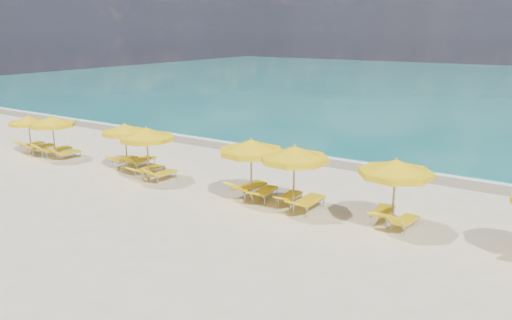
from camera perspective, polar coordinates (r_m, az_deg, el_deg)
The scene contains 26 objects.
ground_plane at distance 20.83m, azimuth -2.28°, elevation -4.07°, with size 120.00×120.00×0.00m, color beige.
ocean at distance 65.37m, azimuth 23.26°, elevation 7.69°, with size 120.00×80.00×0.30m, color #126662.
wet_sand_band at distance 26.93m, azimuth 6.92°, elevation 0.21°, with size 120.00×2.60×0.01m, color tan.
foam_line at distance 27.63m, azimuth 7.67°, elevation 0.56°, with size 120.00×1.20×0.03m, color white.
whitecap_near at distance 37.96m, azimuth 5.33°, elevation 4.51°, with size 14.00×0.36×0.05m, color white.
umbrella_0 at distance 30.34m, azimuth -24.61°, elevation 4.11°, with size 2.64×2.64×2.13m.
umbrella_1 at distance 28.12m, azimuth -22.29°, elevation 4.06°, with size 2.98×2.98×2.38m.
umbrella_2 at distance 25.15m, azimuth -14.76°, elevation 3.38°, with size 2.91×2.91×2.31m.
umbrella_3 at distance 22.78m, azimuth -12.40°, elevation 2.85°, with size 3.08×3.08×2.53m.
umbrella_4 at distance 19.56m, azimuth -0.55°, elevation 1.45°, with size 3.11×3.11×2.60m.
umbrella_5 at distance 18.47m, azimuth 4.40°, elevation 0.64°, with size 3.24×3.24×2.61m.
umbrella_6 at distance 17.38m, azimuth 15.68°, elevation -0.94°, with size 3.09×3.09×2.56m.
lounger_0_left at distance 31.29m, azimuth -24.23°, elevation 1.43°, with size 0.62×1.70×0.72m.
lounger_0_right at distance 30.32m, azimuth -23.46°, elevation 1.15°, with size 0.88×1.84×0.81m.
lounger_1_left at distance 29.14m, azimuth -21.93°, elevation 0.84°, with size 1.00×2.08×0.88m.
lounger_1_right at distance 28.41m, azimuth -20.72°, elevation 0.53°, with size 0.81×1.69×0.77m.
lounger_2_left at distance 26.06m, azimuth -14.82°, elevation -0.21°, with size 0.60×1.71×0.75m.
lounger_2_right at distance 25.46m, azimuth -13.04°, elevation -0.36°, with size 0.78×2.00×0.89m.
lounger_3_left at distance 23.93m, azimuth -12.22°, elevation -1.35°, with size 0.65×1.87×0.69m.
lounger_3_right at distance 23.15m, azimuth -10.61°, elevation -1.84°, with size 0.71×1.70×0.75m.
lounger_4_left at distance 20.69m, azimuth -0.83°, elevation -3.47°, with size 0.90×2.09×0.88m.
lounger_4_right at distance 20.23m, azimuth 0.97°, elevation -4.00°, with size 0.83×1.93×0.68m.
lounger_5_left at distance 19.78m, azimuth 3.89°, elevation -4.52°, with size 0.70×1.78×0.64m.
lounger_5_right at distance 19.13m, azimuth 5.98°, elevation -5.13°, with size 0.71×2.08×0.75m.
lounger_6_left at distance 18.62m, azimuth 14.25°, elevation -6.15°, with size 0.80×1.92×0.73m.
lounger_6_right at distance 18.05m, azimuth 16.58°, elevation -7.06°, with size 0.77×1.66×0.79m.
Camera 1 is at (11.53, -15.99, 6.73)m, focal length 35.00 mm.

